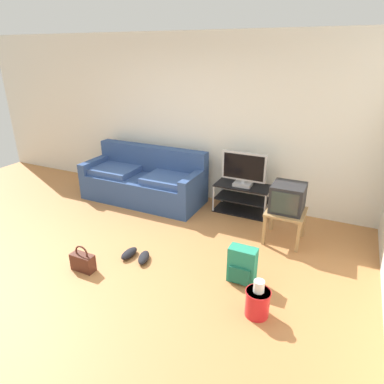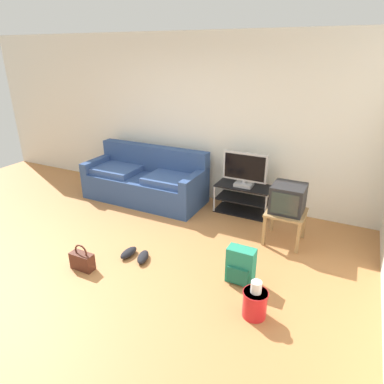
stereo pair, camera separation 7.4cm
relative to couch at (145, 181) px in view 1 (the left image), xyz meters
name	(u,v)px [view 1 (the left image)]	position (x,y,z in m)	size (l,w,h in m)	color
ground_plane	(109,264)	(0.66, -1.86, -0.34)	(9.00, 9.80, 0.02)	#B27542
wall_back	(194,119)	(0.66, 0.59, 1.02)	(9.00, 0.10, 2.70)	silver
couch	(145,181)	(0.00, 0.00, 0.00)	(2.07, 0.86, 0.89)	navy
tv_stand	(242,198)	(1.68, 0.25, -0.10)	(0.87, 0.44, 0.46)	black
flat_tv	(244,170)	(1.68, 0.23, 0.39)	(0.69, 0.22, 0.54)	#B2B2B7
side_table	(285,216)	(2.47, -0.37, 0.04)	(0.50, 0.50, 0.45)	#9E7A4C
crt_tv	(288,198)	(2.47, -0.36, 0.30)	(0.42, 0.42, 0.37)	#232326
backpack	(242,265)	(2.23, -1.47, -0.12)	(0.31, 0.24, 0.42)	#238466
handbag	(83,262)	(0.48, -2.09, -0.21)	(0.29, 0.13, 0.33)	#4C2319
cleaning_bucket	(258,301)	(2.53, -1.92, -0.16)	(0.25, 0.25, 0.40)	red
sneakers_pair	(136,255)	(0.91, -1.62, -0.28)	(0.39, 0.31, 0.09)	black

